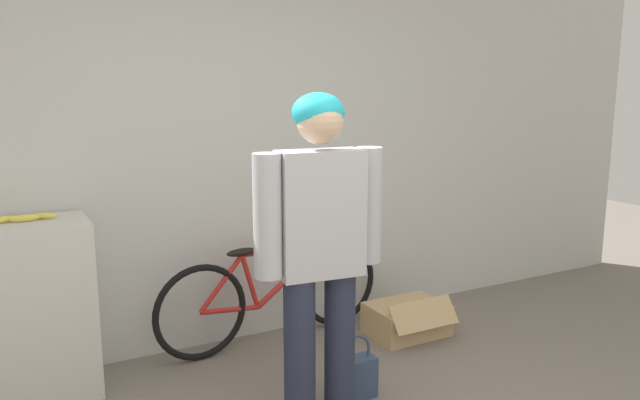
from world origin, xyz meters
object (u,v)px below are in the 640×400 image
person (320,242)px  handbag (355,376)px  bicycle (274,293)px  cardboard_box (407,319)px  banana (23,218)px

person → handbag: person is taller
bicycle → handbag: size_ratio=4.51×
cardboard_box → handbag: bearing=-143.2°
bicycle → person: bearing=-107.4°
handbag → cardboard_box: bearing=36.8°
person → banana: (-1.26, 1.09, 0.04)m
person → handbag: size_ratio=4.54×
cardboard_box → banana: bearing=172.6°
handbag → cardboard_box: (0.80, 0.60, -0.02)m
banana → handbag: (1.58, -0.91, -0.91)m
handbag → cardboard_box: 1.00m
banana → cardboard_box: size_ratio=0.64×
banana → cardboard_box: bearing=-7.4°
bicycle → handbag: bicycle is taller
person → handbag: bearing=35.5°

